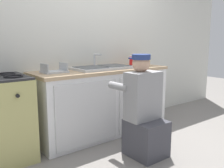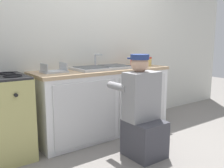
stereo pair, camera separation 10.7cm
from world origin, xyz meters
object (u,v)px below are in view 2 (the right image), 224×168
at_px(sink_double_basin, 103,67).
at_px(plumber_person, 142,114).
at_px(condiment_jar, 149,62).
at_px(spice_bottle_red, 133,62).
at_px(soda_cup_red, 133,61).
at_px(water_glass, 144,63).
at_px(dish_rack_tray, 54,70).

bearing_deg(sink_double_basin, plumber_person, -92.27).
bearing_deg(condiment_jar, plumber_person, -137.50).
bearing_deg(sink_double_basin, spice_bottle_red, 12.03).
bearing_deg(sink_double_basin, soda_cup_red, 0.74).
relative_size(sink_double_basin, soda_cup_red, 5.26).
height_order(sink_double_basin, water_glass, sink_double_basin).
bearing_deg(water_glass, spice_bottle_red, 82.79).
bearing_deg(plumber_person, spice_bottle_red, 54.91).
height_order(soda_cup_red, spice_bottle_red, soda_cup_red).
relative_size(plumber_person, water_glass, 11.04).
height_order(plumber_person, dish_rack_tray, plumber_person).
bearing_deg(condiment_jar, soda_cup_red, 149.42).
distance_m(soda_cup_red, dish_rack_tray, 1.21).
relative_size(sink_double_basin, plumber_person, 0.72).
xyz_separation_m(condiment_jar, water_glass, (-0.13, -0.04, -0.01)).
bearing_deg(plumber_person, sink_double_basin, 87.73).
height_order(condiment_jar, water_glass, condiment_jar).
height_order(plumber_person, water_glass, plumber_person).
height_order(plumber_person, soda_cup_red, plumber_person).
bearing_deg(dish_rack_tray, soda_cup_red, -0.57).
relative_size(sink_double_basin, condiment_jar, 6.25).
relative_size(soda_cup_red, dish_rack_tray, 0.54).
relative_size(dish_rack_tray, spice_bottle_red, 2.67).
xyz_separation_m(soda_cup_red, dish_rack_tray, (-1.20, 0.01, -0.05)).
distance_m(sink_double_basin, water_glass, 0.61).
bearing_deg(soda_cup_red, condiment_jar, -30.58).
bearing_deg(condiment_jar, sink_double_basin, 171.36).
distance_m(plumber_person, condiment_jar, 1.14).
height_order(sink_double_basin, condiment_jar, sink_double_basin).
xyz_separation_m(dish_rack_tray, water_glass, (1.27, -0.17, 0.03)).
bearing_deg(condiment_jar, dish_rack_tray, 174.72).
bearing_deg(sink_double_basin, condiment_jar, -8.64).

